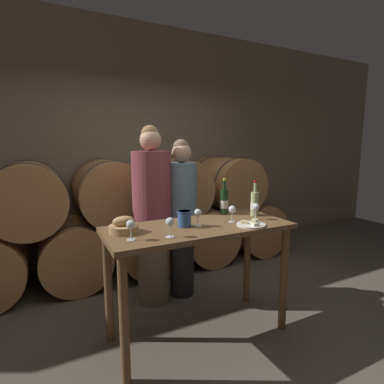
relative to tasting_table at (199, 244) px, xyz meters
The scene contains 16 objects.
ground_plane 0.78m from the tasting_table, ahead, with size 10.00×10.00×0.00m, color #564F44.
stone_wall_back 2.29m from the tasting_table, 90.00° to the left, with size 10.00×0.12×3.20m.
barrel_stack 1.53m from the tasting_table, 90.00° to the left, with size 4.04×0.97×1.41m.
tasting_table is the anchor object (origin of this frame).
person_left 0.72m from the tasting_table, 102.40° to the left, with size 0.37×0.37×1.75m.
person_right 0.72m from the tasting_table, 76.38° to the left, with size 0.31×0.31×1.63m.
wine_bottle_red 0.53m from the tasting_table, 31.55° to the left, with size 0.07×0.07×0.33m.
wine_bottle_white 0.66m from the tasting_table, ahead, with size 0.07×0.07×0.32m.
blue_crock 0.25m from the tasting_table, behind, with size 0.11×0.11×0.13m.
bread_basket 0.62m from the tasting_table, behind, with size 0.21×0.21×0.12m.
cheese_plate 0.44m from the tasting_table, 27.81° to the right, with size 0.23×0.23×0.04m.
wine_glass_far_left 0.65m from the tasting_table, 167.66° to the right, with size 0.06×0.06×0.14m.
wine_glass_left 0.45m from the tasting_table, 150.76° to the right, with size 0.06×0.06×0.14m.
wine_glass_center 0.26m from the tasting_table, 138.34° to the right, with size 0.06×0.06×0.14m.
wine_glass_right 0.39m from the tasting_table, ahead, with size 0.06×0.06×0.14m.
wine_glass_far_right 0.58m from the tasting_table, ahead, with size 0.06×0.06×0.14m.
Camera 1 is at (-1.08, -2.03, 1.57)m, focal length 28.00 mm.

